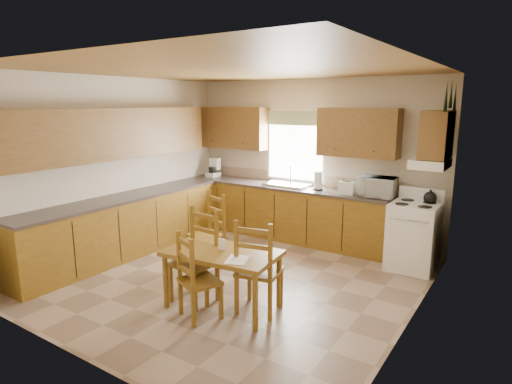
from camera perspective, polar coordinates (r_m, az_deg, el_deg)
The scene contains 35 objects.
floor at distance 5.84m, azimuth -2.91°, elevation -11.46°, with size 4.50×4.50×0.00m, color gray.
ceiling at distance 5.38m, azimuth -3.22°, elevation 16.00°, with size 4.50×4.50×0.00m, color olive.
wall_left at distance 7.01m, azimuth -18.06°, elevation 3.39°, with size 4.50×4.50×0.00m, color beige.
wall_right at distance 4.52m, azimuth 20.59°, elevation -1.15°, with size 4.50×4.50×0.00m, color beige.
wall_back at distance 7.36m, azimuth 7.42°, elevation 4.24°, with size 4.50×4.50×0.00m, color beige.
wall_front at distance 3.92m, azimuth -23.00°, elevation -3.24°, with size 4.50×4.50×0.00m, color beige.
lower_cab_back at distance 7.45m, azimuth 3.62°, elevation -2.73°, with size 3.75×0.60×0.88m, color brown.
lower_cab_left at distance 6.87m, azimuth -16.98°, elevation -4.47°, with size 0.60×3.60×0.88m, color brown.
counter_back at distance 7.34m, azimuth 3.67°, elevation 0.74°, with size 3.75×0.63×0.04m, color #423833.
counter_left at distance 6.76m, azimuth -17.21°, elevation -0.73°, with size 0.63×3.60×0.04m, color #423833.
backsplash at distance 7.57m, azimuth 4.77°, elevation 1.91°, with size 3.75×0.01×0.18m, color #95795F.
upper_cab_back_left at distance 7.98m, azimuth -3.16°, elevation 8.54°, with size 1.41×0.33×0.75m, color brown.
upper_cab_back_right at distance 6.83m, azimuth 13.48°, elevation 7.70°, with size 1.25×0.33×0.75m, color brown.
upper_cab_left at distance 6.74m, azimuth -18.45°, elevation 7.37°, with size 0.33×3.60×0.75m, color brown.
upper_cab_stove at distance 6.08m, azimuth 22.96°, elevation 7.06°, with size 0.33×0.62×0.62m, color brown.
range_hood at distance 6.13m, azimuth 22.22°, elevation 3.57°, with size 0.44×0.62×0.12m, color white.
window_frame at distance 7.45m, azimuth 5.27°, elevation 5.93°, with size 1.13×0.02×1.18m, color white.
window_pane at distance 7.44m, azimuth 5.25°, elevation 5.92°, with size 1.05×0.01×1.10m, color white.
window_valance at distance 7.39m, azimuth 5.23°, elevation 9.77°, with size 1.19×0.01×0.24m, color #3C5F2F.
sink_basin at distance 7.30m, azimuth 4.18°, elevation 0.99°, with size 0.75×0.45×0.04m, color silver.
pine_decal_a at distance 5.73m, azimuth 24.04°, elevation 11.56°, with size 0.22×0.22×0.36m, color black.
pine_decal_b at distance 6.05m, azimuth 24.60°, elevation 11.85°, with size 0.22×0.22×0.36m, color black.
pine_decal_c at distance 6.36m, azimuth 25.04°, elevation 11.40°, with size 0.22×0.22×0.36m, color black.
stove at distance 6.41m, azimuth 20.23°, elevation -5.65°, with size 0.62×0.64×0.93m, color white.
coffeemaker at distance 8.22m, azimuth -5.77°, elevation 3.34°, with size 0.22×0.26×0.37m, color white.
paper_towel at distance 7.00m, azimuth 8.27°, elevation 1.51°, with size 0.13×0.13×0.30m, color white.
toaster at distance 6.75m, azimuth 11.96°, elevation 0.55°, with size 0.24×0.15×0.20m, color white.
microwave at distance 6.66m, azimuth 15.85°, elevation 0.67°, with size 0.50×0.36×0.30m, color white.
dining_table at distance 4.98m, azimuth -4.49°, elevation -11.51°, with size 1.26×0.72×0.68m, color brown.
chair_near_left at distance 4.81m, azimuth 0.44°, elevation -9.75°, with size 0.45×0.43×1.07m, color brown.
chair_near_right at distance 4.74m, azimuth -7.50°, elevation -10.99°, with size 0.40×0.38×0.95m, color brown.
chair_far_left at distance 6.12m, azimuth -6.69°, elevation -5.18°, with size 0.44×0.42×1.05m, color brown.
chair_far_right at distance 5.08m, azimuth -8.34°, elevation -8.61°, with size 0.46×0.44×1.09m, color brown.
table_paper at distance 4.58m, azimuth -2.54°, elevation -9.00°, with size 0.21×0.29×0.00m, color white.
table_card at distance 4.87m, azimuth -4.56°, elevation -6.97°, with size 0.10×0.02×0.13m, color white.
Camera 1 is at (3.19, -4.32, 2.30)m, focal length 30.00 mm.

